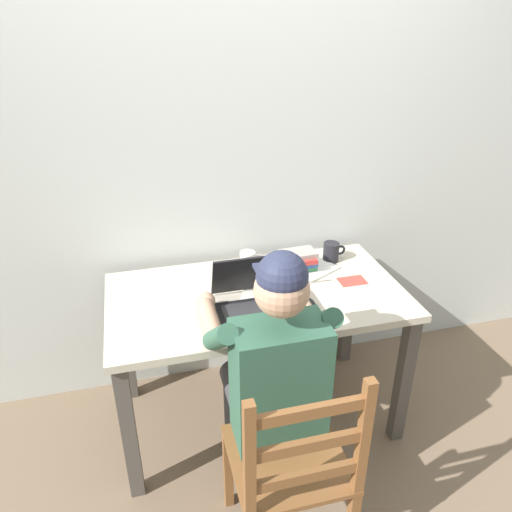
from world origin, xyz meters
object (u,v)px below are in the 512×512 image
(coffee_mug_white, at_px, (248,260))
(coffee_mug_spare, at_px, (237,273))
(seated_person, at_px, (271,369))
(desk, at_px, (257,312))
(computer_mouse, at_px, (309,304))
(landscape_photo_print, at_px, (352,281))
(book_stack_main, at_px, (296,261))
(wooden_chair, at_px, (292,467))
(coffee_mug_dark, at_px, (331,252))
(laptop, at_px, (254,297))

(coffee_mug_white, height_order, coffee_mug_spare, coffee_mug_white)
(seated_person, bearing_deg, desk, 82.50)
(computer_mouse, relative_size, landscape_photo_print, 0.77)
(computer_mouse, xyz_separation_m, book_stack_main, (0.05, 0.32, 0.04))
(computer_mouse, bearing_deg, landscape_photo_print, 29.84)
(landscape_photo_print, bearing_deg, computer_mouse, -149.63)
(computer_mouse, xyz_separation_m, coffee_mug_spare, (-0.25, 0.31, 0.03))
(desk, relative_size, wooden_chair, 1.47)
(computer_mouse, height_order, coffee_mug_dark, coffee_mug_dark)
(wooden_chair, distance_m, coffee_mug_spare, 0.92)
(wooden_chair, distance_m, book_stack_main, 0.99)
(desk, bearing_deg, coffee_mug_white, 85.77)
(coffee_mug_white, relative_size, coffee_mug_spare, 0.94)
(computer_mouse, distance_m, book_stack_main, 0.33)
(wooden_chair, bearing_deg, landscape_photo_print, 53.48)
(computer_mouse, distance_m, coffee_mug_spare, 0.40)
(desk, distance_m, computer_mouse, 0.28)
(coffee_mug_white, bearing_deg, landscape_photo_print, -28.48)
(landscape_photo_print, bearing_deg, desk, 179.67)
(computer_mouse, bearing_deg, book_stack_main, 81.29)
(wooden_chair, bearing_deg, coffee_mug_dark, 61.46)
(coffee_mug_white, bearing_deg, desk, -94.23)
(wooden_chair, height_order, landscape_photo_print, wooden_chair)
(computer_mouse, height_order, coffee_mug_spare, coffee_mug_spare)
(coffee_mug_spare, bearing_deg, book_stack_main, 3.23)
(desk, bearing_deg, laptop, -110.73)
(seated_person, bearing_deg, coffee_mug_white, 83.64)
(book_stack_main, bearing_deg, landscape_photo_print, -34.81)
(wooden_chair, xyz_separation_m, computer_mouse, (0.25, 0.55, 0.31))
(wooden_chair, height_order, computer_mouse, wooden_chair)
(coffee_mug_dark, distance_m, landscape_photo_print, 0.23)
(coffee_mug_spare, bearing_deg, coffee_mug_white, 51.80)
(wooden_chair, height_order, coffee_mug_dark, wooden_chair)
(wooden_chair, height_order, laptop, laptop)
(book_stack_main, xyz_separation_m, landscape_photo_print, (0.23, -0.16, -0.05))
(desk, bearing_deg, seated_person, -97.50)
(desk, relative_size, coffee_mug_white, 11.80)
(wooden_chair, bearing_deg, laptop, 88.51)
(computer_mouse, distance_m, coffee_mug_white, 0.44)
(desk, height_order, coffee_mug_white, coffee_mug_white)
(wooden_chair, relative_size, laptop, 2.79)
(landscape_photo_print, bearing_deg, laptop, -167.93)
(coffee_mug_spare, bearing_deg, coffee_mug_dark, 8.82)
(coffee_mug_dark, bearing_deg, book_stack_main, -163.59)
(landscape_photo_print, bearing_deg, wooden_chair, -125.98)
(coffee_mug_spare, distance_m, book_stack_main, 0.30)
(desk, height_order, seated_person, seated_person)
(coffee_mug_white, relative_size, book_stack_main, 0.57)
(computer_mouse, bearing_deg, coffee_mug_dark, 55.71)
(coffee_mug_white, bearing_deg, wooden_chair, -94.52)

